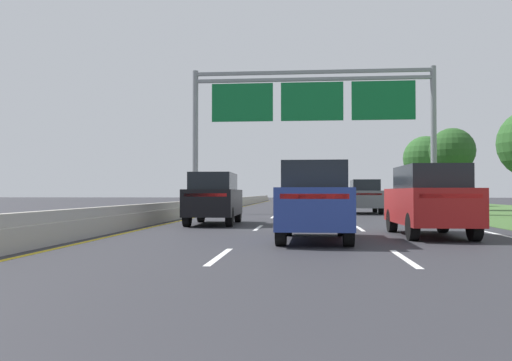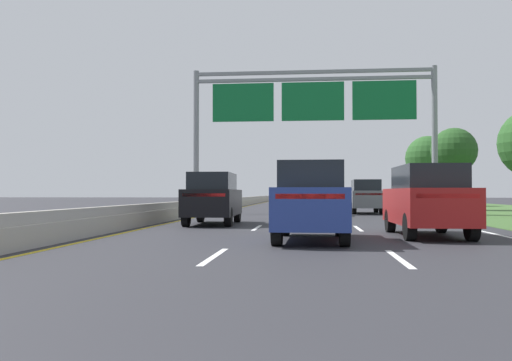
{
  "view_description": "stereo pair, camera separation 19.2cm",
  "coord_description": "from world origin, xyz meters",
  "px_view_note": "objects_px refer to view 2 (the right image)",
  "views": [
    {
      "loc": [
        -0.1,
        -0.45,
        1.3
      ],
      "look_at": [
        -2.59,
        26.57,
        1.92
      ],
      "focal_mm": 37.96,
      "sensor_mm": 36.0,
      "label": 1
    },
    {
      "loc": [
        0.1,
        -0.43,
        1.3
      ],
      "look_at": [
        -2.59,
        26.57,
        1.92
      ],
      "focal_mm": 37.96,
      "sensor_mm": 36.0,
      "label": 2
    }
  ],
  "objects_px": {
    "car_blue_centre_lane_suv": "(311,200)",
    "car_grey_right_lane_suv": "(365,196)",
    "roadside_tree_far": "(454,151)",
    "overhead_sign_gantry": "(313,109)",
    "car_red_right_lane_suv": "(427,200)",
    "roadside_tree_distant": "(428,158)",
    "car_black_left_lane_suv": "(213,198)",
    "pickup_truck_white": "(307,197)"
  },
  "relations": [
    {
      "from": "overhead_sign_gantry",
      "to": "car_red_right_lane_suv",
      "type": "xyz_separation_m",
      "value": [
        3.29,
        -16.92,
        -5.36
      ]
    },
    {
      "from": "car_blue_centre_lane_suv",
      "to": "car_grey_right_lane_suv",
      "type": "bearing_deg",
      "value": -8.93
    },
    {
      "from": "overhead_sign_gantry",
      "to": "roadside_tree_far",
      "type": "relative_size",
      "value": 2.46
    },
    {
      "from": "car_black_left_lane_suv",
      "to": "roadside_tree_far",
      "type": "bearing_deg",
      "value": -38.57
    },
    {
      "from": "car_red_right_lane_suv",
      "to": "car_black_left_lane_suv",
      "type": "distance_m",
      "value": 9.19
    },
    {
      "from": "overhead_sign_gantry",
      "to": "car_black_left_lane_suv",
      "type": "xyz_separation_m",
      "value": [
        -4.15,
        -11.52,
        -5.36
      ]
    },
    {
      "from": "pickup_truck_white",
      "to": "car_grey_right_lane_suv",
      "type": "bearing_deg",
      "value": -38.91
    },
    {
      "from": "roadside_tree_far",
      "to": "roadside_tree_distant",
      "type": "relative_size",
      "value": 0.88
    },
    {
      "from": "car_blue_centre_lane_suv",
      "to": "roadside_tree_far",
      "type": "bearing_deg",
      "value": -20.85
    },
    {
      "from": "overhead_sign_gantry",
      "to": "roadside_tree_distant",
      "type": "bearing_deg",
      "value": 61.88
    },
    {
      "from": "car_grey_right_lane_suv",
      "to": "car_black_left_lane_suv",
      "type": "distance_m",
      "value": 14.66
    },
    {
      "from": "overhead_sign_gantry",
      "to": "roadside_tree_distant",
      "type": "xyz_separation_m",
      "value": [
        11.49,
        21.51,
        -1.73
      ]
    },
    {
      "from": "car_black_left_lane_suv",
      "to": "overhead_sign_gantry",
      "type": "bearing_deg",
      "value": -21.3
    },
    {
      "from": "overhead_sign_gantry",
      "to": "roadside_tree_distant",
      "type": "relative_size",
      "value": 2.17
    },
    {
      "from": "overhead_sign_gantry",
      "to": "car_black_left_lane_suv",
      "type": "relative_size",
      "value": 3.17
    },
    {
      "from": "pickup_truck_white",
      "to": "car_blue_centre_lane_suv",
      "type": "distance_m",
      "value": 15.5
    },
    {
      "from": "roadside_tree_far",
      "to": "overhead_sign_gantry",
      "type": "bearing_deg",
      "value": -143.22
    },
    {
      "from": "overhead_sign_gantry",
      "to": "car_blue_centre_lane_suv",
      "type": "distance_m",
      "value": 19.44
    },
    {
      "from": "pickup_truck_white",
      "to": "car_grey_right_lane_suv",
      "type": "relative_size",
      "value": 1.15
    },
    {
      "from": "car_red_right_lane_suv",
      "to": "roadside_tree_far",
      "type": "relative_size",
      "value": 0.77
    },
    {
      "from": "car_red_right_lane_suv",
      "to": "car_grey_right_lane_suv",
      "type": "relative_size",
      "value": 1.0
    },
    {
      "from": "overhead_sign_gantry",
      "to": "car_blue_centre_lane_suv",
      "type": "bearing_deg",
      "value": -90.48
    },
    {
      "from": "car_red_right_lane_suv",
      "to": "roadside_tree_distant",
      "type": "xyz_separation_m",
      "value": [
        8.2,
        38.43,
        3.64
      ]
    },
    {
      "from": "car_red_right_lane_suv",
      "to": "car_blue_centre_lane_suv",
      "type": "bearing_deg",
      "value": 116.22
    },
    {
      "from": "overhead_sign_gantry",
      "to": "car_grey_right_lane_suv",
      "type": "height_order",
      "value": "overhead_sign_gantry"
    },
    {
      "from": "roadside_tree_distant",
      "to": "pickup_truck_white",
      "type": "bearing_deg",
      "value": -115.6
    },
    {
      "from": "car_blue_centre_lane_suv",
      "to": "roadside_tree_distant",
      "type": "distance_m",
      "value": 42.0
    },
    {
      "from": "car_grey_right_lane_suv",
      "to": "roadside_tree_far",
      "type": "bearing_deg",
      "value": -45.96
    },
    {
      "from": "pickup_truck_white",
      "to": "roadside_tree_far",
      "type": "xyz_separation_m",
      "value": [
        10.81,
        11.02,
        3.33
      ]
    },
    {
      "from": "roadside_tree_far",
      "to": "roadside_tree_distant",
      "type": "xyz_separation_m",
      "value": [
        1.02,
        13.68,
        0.33
      ]
    },
    {
      "from": "car_blue_centre_lane_suv",
      "to": "car_grey_right_lane_suv",
      "type": "height_order",
      "value": "same"
    },
    {
      "from": "car_blue_centre_lane_suv",
      "to": "roadside_tree_far",
      "type": "relative_size",
      "value": 0.77
    },
    {
      "from": "car_blue_centre_lane_suv",
      "to": "roadside_tree_far",
      "type": "xyz_separation_m",
      "value": [
        10.63,
        26.52,
        3.31
      ]
    },
    {
      "from": "pickup_truck_white",
      "to": "car_red_right_lane_suv",
      "type": "relative_size",
      "value": 1.15
    },
    {
      "from": "overhead_sign_gantry",
      "to": "roadside_tree_far",
      "type": "height_order",
      "value": "overhead_sign_gantry"
    },
    {
      "from": "car_grey_right_lane_suv",
      "to": "car_black_left_lane_suv",
      "type": "bearing_deg",
      "value": 150.24
    },
    {
      "from": "pickup_truck_white",
      "to": "roadside_tree_distant",
      "type": "relative_size",
      "value": 0.78
    },
    {
      "from": "roadside_tree_far",
      "to": "car_black_left_lane_suv",
      "type": "bearing_deg",
      "value": -127.09
    },
    {
      "from": "pickup_truck_white",
      "to": "car_black_left_lane_suv",
      "type": "xyz_separation_m",
      "value": [
        -3.82,
        -8.34,
        0.02
      ]
    },
    {
      "from": "roadside_tree_distant",
      "to": "car_black_left_lane_suv",
      "type": "bearing_deg",
      "value": -115.35
    },
    {
      "from": "roadside_tree_distant",
      "to": "car_blue_centre_lane_suv",
      "type": "bearing_deg",
      "value": -106.16
    },
    {
      "from": "car_grey_right_lane_suv",
      "to": "car_red_right_lane_suv",
      "type": "bearing_deg",
      "value": -179.22
    }
  ]
}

